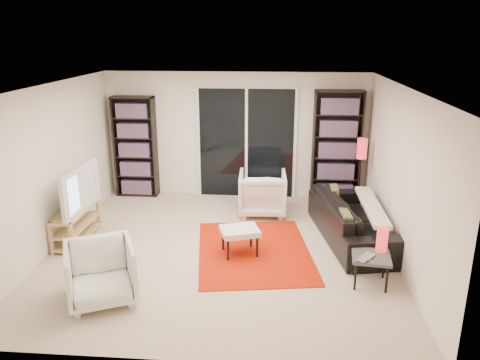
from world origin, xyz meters
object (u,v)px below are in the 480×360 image
(bookshelf_left, at_px, (135,147))
(armchair_front, at_px, (101,273))
(sofa, at_px, (353,220))
(bookshelf_right, at_px, (337,147))
(tv_stand, at_px, (76,224))
(armchair_back, at_px, (262,193))
(floor_lamp, at_px, (361,156))
(side_table, at_px, (371,259))
(ottoman, at_px, (240,232))

(bookshelf_left, relative_size, armchair_front, 2.44)
(sofa, bearing_deg, bookshelf_right, -7.36)
(tv_stand, bearing_deg, bookshelf_left, 81.19)
(armchair_back, bearing_deg, sofa, 143.37)
(armchair_front, bearing_deg, floor_lamp, 18.47)
(armchair_front, height_order, side_table, armchair_front)
(bookshelf_right, xyz_separation_m, armchair_back, (-1.35, -0.81, -0.67))
(bookshelf_right, relative_size, tv_stand, 1.86)
(tv_stand, xyz_separation_m, side_table, (4.30, -1.00, 0.09))
(tv_stand, bearing_deg, armchair_front, -58.40)
(bookshelf_left, height_order, floor_lamp, bookshelf_left)
(bookshelf_right, height_order, floor_lamp, bookshelf_right)
(bookshelf_left, xyz_separation_m, side_table, (3.96, -3.17, -0.62))
(bookshelf_left, xyz_separation_m, floor_lamp, (4.23, -0.49, 0.03))
(tv_stand, distance_m, side_table, 4.41)
(armchair_back, xyz_separation_m, floor_lamp, (1.73, 0.33, 0.62))
(bookshelf_right, relative_size, ottoman, 3.28)
(bookshelf_right, bearing_deg, side_table, -87.99)
(bookshelf_left, xyz_separation_m, sofa, (3.93, -1.80, -0.65))
(sofa, xyz_separation_m, side_table, (0.03, -1.36, 0.03))
(bookshelf_right, relative_size, side_table, 4.01)
(bookshelf_right, distance_m, armchair_front, 5.01)
(bookshelf_left, relative_size, ottoman, 3.04)
(sofa, height_order, ottoman, sofa)
(tv_stand, relative_size, ottoman, 1.76)
(bookshelf_right, relative_size, armchair_back, 2.51)
(armchair_front, distance_m, side_table, 3.35)
(sofa, xyz_separation_m, ottoman, (-1.70, -0.65, 0.02))
(sofa, distance_m, floor_lamp, 1.51)
(tv_stand, height_order, side_table, tv_stand)
(ottoman, relative_size, side_table, 1.23)
(bookshelf_left, distance_m, armchair_back, 2.69)
(sofa, bearing_deg, side_table, 171.21)
(bookshelf_right, height_order, sofa, bookshelf_right)
(bookshelf_left, bearing_deg, side_table, -38.63)
(sofa, relative_size, ottoman, 3.47)
(armchair_back, bearing_deg, floor_lamp, -171.42)
(armchair_back, distance_m, floor_lamp, 1.87)
(armchair_front, bearing_deg, bookshelf_left, 75.43)
(bookshelf_left, height_order, side_table, bookshelf_left)
(armchair_back, bearing_deg, side_table, 119.78)
(bookshelf_left, xyz_separation_m, armchair_back, (2.50, -0.81, -0.59))
(bookshelf_left, relative_size, armchair_back, 2.33)
(armchair_back, bearing_deg, ottoman, 78.58)
(armchair_back, height_order, side_table, armchair_back)
(floor_lamp, bearing_deg, bookshelf_left, 173.41)
(ottoman, bearing_deg, bookshelf_right, 56.53)
(bookshelf_left, bearing_deg, tv_stand, -98.81)
(tv_stand, relative_size, side_table, 2.16)
(bookshelf_right, distance_m, sofa, 1.94)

